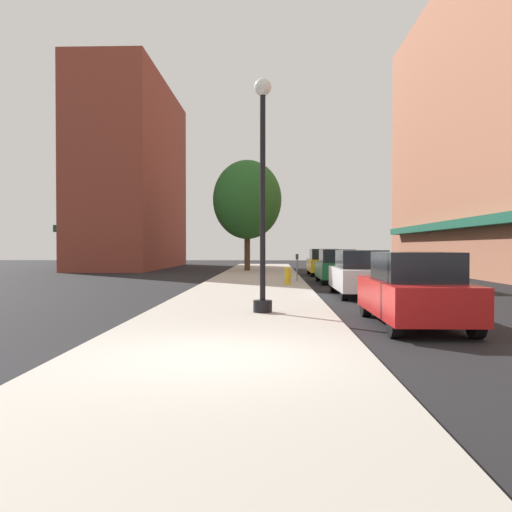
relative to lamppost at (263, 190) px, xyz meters
name	(u,v)px	position (x,y,z in m)	size (l,w,h in m)	color
ground_plane	(337,283)	(3.41, 12.55, -3.20)	(90.00, 90.00, 0.00)	black
sidewalk_slab	(256,281)	(-0.59, 13.55, -3.14)	(4.80, 50.00, 0.12)	#A8A399
building_far_background	(134,177)	(-11.61, 31.55, 4.51)	(6.80, 18.00, 15.45)	brown
lamppost	(263,190)	(0.00, 0.00, 0.00)	(0.48, 0.48, 5.90)	black
fire_hydrant	(288,276)	(0.91, 9.88, -2.68)	(0.33, 0.26, 0.79)	gold
parking_meter_near	(297,264)	(1.46, 12.69, -2.25)	(0.14, 0.09, 1.31)	slate
tree_near	(247,200)	(-1.53, 23.84, 1.89)	(4.82, 4.82, 7.75)	#422D1E
car_red	(414,290)	(3.41, -1.49, -2.39)	(1.80, 4.30, 1.66)	black
car_white	(360,274)	(3.41, 5.73, -2.39)	(1.80, 4.30, 1.66)	black
car_green	(336,267)	(3.41, 12.82, -2.39)	(1.80, 4.30, 1.66)	black
car_yellow	(323,262)	(3.41, 19.75, -2.39)	(1.80, 4.30, 1.66)	black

